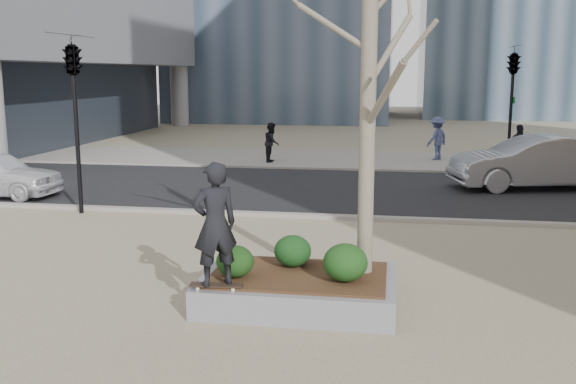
# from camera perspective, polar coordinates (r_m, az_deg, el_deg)

# --- Properties ---
(ground) EXTENTS (120.00, 120.00, 0.00)m
(ground) POSITION_cam_1_polar(r_m,az_deg,el_deg) (10.40, -4.59, -9.54)
(ground) COLOR gray
(ground) RESTS_ON ground
(street) EXTENTS (60.00, 8.00, 0.02)m
(street) POSITION_cam_1_polar(r_m,az_deg,el_deg) (19.93, 2.34, 0.29)
(street) COLOR black
(street) RESTS_ON ground
(far_sidewalk) EXTENTS (60.00, 6.00, 0.02)m
(far_sidewalk) POSITION_cam_1_polar(r_m,az_deg,el_deg) (26.81, 4.20, 2.93)
(far_sidewalk) COLOR gray
(far_sidewalk) RESTS_ON ground
(planter) EXTENTS (3.00, 2.00, 0.45)m
(planter) POSITION_cam_1_polar(r_m,az_deg,el_deg) (10.14, 0.95, -8.70)
(planter) COLOR gray
(planter) RESTS_ON ground
(planter_mulch) EXTENTS (2.70, 1.70, 0.04)m
(planter_mulch) POSITION_cam_1_polar(r_m,az_deg,el_deg) (10.06, 0.96, -7.38)
(planter_mulch) COLOR #382314
(planter_mulch) RESTS_ON planter
(sycamore_tree) EXTENTS (2.80, 2.80, 6.60)m
(sycamore_tree) POSITION_cam_1_polar(r_m,az_deg,el_deg) (9.77, 7.22, 11.78)
(sycamore_tree) COLOR gray
(sycamore_tree) RESTS_ON planter_mulch
(shrub_left) EXTENTS (0.58, 0.58, 0.49)m
(shrub_left) POSITION_cam_1_polar(r_m,az_deg,el_deg) (9.86, -4.74, -6.17)
(shrub_left) COLOR #1A3811
(shrub_left) RESTS_ON planter_mulch
(shrub_middle) EXTENTS (0.60, 0.60, 0.51)m
(shrub_middle) POSITION_cam_1_polar(r_m,az_deg,el_deg) (10.35, 0.42, -5.26)
(shrub_middle) COLOR #123B17
(shrub_middle) RESTS_ON planter_mulch
(shrub_right) EXTENTS (0.67, 0.67, 0.57)m
(shrub_right) POSITION_cam_1_polar(r_m,az_deg,el_deg) (9.67, 5.11, -6.26)
(shrub_right) COLOR #143410
(shrub_right) RESTS_ON planter_mulch
(skateboard) EXTENTS (0.79, 0.27, 0.08)m
(skateboard) POSITION_cam_1_polar(r_m,az_deg,el_deg) (9.53, -6.40, -8.37)
(skateboard) COLOR black
(skateboard) RESTS_ON planter
(skateboarder) EXTENTS (0.79, 0.72, 1.81)m
(skateboarder) POSITION_cam_1_polar(r_m,az_deg,el_deg) (9.27, -6.51, -2.86)
(skateboarder) COLOR black
(skateboarder) RESTS_ON skateboard
(car_silver) EXTENTS (5.23, 2.85, 1.64)m
(car_silver) POSITION_cam_1_polar(r_m,az_deg,el_deg) (21.20, 20.95, 2.47)
(car_silver) COLOR #97999E
(car_silver) RESTS_ON street
(pedestrian_a) EXTENTS (0.64, 0.80, 1.58)m
(pedestrian_a) POSITION_cam_1_polar(r_m,az_deg,el_deg) (25.79, -1.44, 4.45)
(pedestrian_a) COLOR black
(pedestrian_a) RESTS_ON far_sidewalk
(pedestrian_b) EXTENTS (1.23, 1.29, 1.76)m
(pedestrian_b) POSITION_cam_1_polar(r_m,az_deg,el_deg) (27.16, 13.10, 4.68)
(pedestrian_b) COLOR #404874
(pedestrian_b) RESTS_ON far_sidewalk
(pedestrian_c) EXTENTS (1.05, 0.60, 1.69)m
(pedestrian_c) POSITION_cam_1_polar(r_m,az_deg,el_deg) (24.85, 19.87, 3.72)
(pedestrian_c) COLOR black
(pedestrian_c) RESTS_ON far_sidewalk
(traffic_light_near) EXTENTS (0.60, 2.48, 4.50)m
(traffic_light_near) POSITION_cam_1_polar(r_m,az_deg,el_deg) (17.06, -18.30, 5.61)
(traffic_light_near) COLOR black
(traffic_light_near) RESTS_ON ground
(traffic_light_far) EXTENTS (0.60, 2.48, 4.50)m
(traffic_light_far) POSITION_cam_1_polar(r_m,az_deg,el_deg) (24.45, 19.20, 6.91)
(traffic_light_far) COLOR black
(traffic_light_far) RESTS_ON ground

